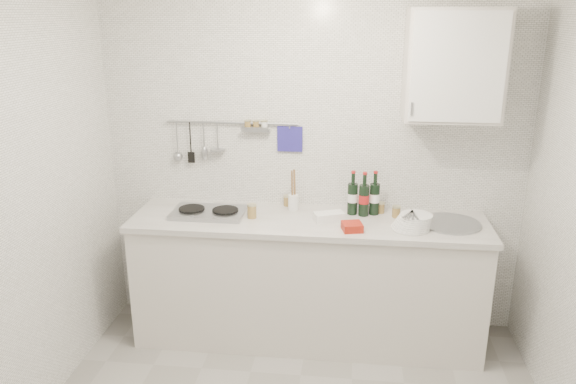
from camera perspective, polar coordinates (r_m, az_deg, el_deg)
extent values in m
cube|color=silver|center=(4.04, 2.48, 3.17)|extent=(3.00, 0.02, 2.50)
cube|color=silver|center=(3.23, -27.26, -2.69)|extent=(0.02, 2.80, 2.50)
cube|color=beige|center=(4.05, 2.00, -9.09)|extent=(2.40, 0.60, 0.88)
cube|color=silver|center=(3.86, 2.07, -2.99)|extent=(2.44, 0.64, 0.04)
cube|color=black|center=(4.25, 1.96, -13.65)|extent=(2.34, 0.52, 0.10)
cube|color=#93969B|center=(3.96, -8.08, -2.07)|extent=(0.50, 0.32, 0.03)
cylinder|color=black|center=(3.98, -9.76, -1.69)|extent=(0.18, 0.18, 0.01)
cylinder|color=black|center=(3.92, -6.39, -1.85)|extent=(0.18, 0.18, 0.01)
cylinder|color=#93969B|center=(3.90, 16.15, -3.10)|extent=(0.40, 0.40, 0.02)
cylinder|color=#93969B|center=(3.92, 16.08, -3.86)|extent=(0.34, 0.34, 0.10)
cylinder|color=#93969B|center=(4.03, -5.75, 7.01)|extent=(0.95, 0.02, 0.02)
cube|color=navy|center=(4.00, 0.19, 5.41)|extent=(0.18, 0.02, 0.18)
cube|color=beige|center=(3.78, 16.46, 12.26)|extent=(0.60, 0.35, 0.70)
cube|color=white|center=(3.61, 16.92, 11.97)|extent=(0.56, 0.01, 0.66)
cylinder|color=#93969B|center=(3.59, 12.47, 8.26)|extent=(0.01, 0.01, 0.08)
cylinder|color=#45619C|center=(4.04, -8.82, -1.84)|extent=(0.27, 0.27, 0.01)
cylinder|color=#45619C|center=(4.03, -8.74, -1.67)|extent=(0.27, 0.27, 0.01)
cylinder|color=white|center=(3.76, 12.32, -3.58)|extent=(0.25, 0.25, 0.01)
cylinder|color=white|center=(3.76, 12.41, -3.40)|extent=(0.25, 0.25, 0.01)
cylinder|color=white|center=(3.76, 12.49, -3.22)|extent=(0.24, 0.24, 0.01)
cylinder|color=white|center=(3.75, 12.58, -3.03)|extent=(0.23, 0.23, 0.01)
cylinder|color=white|center=(3.75, 12.67, -2.85)|extent=(0.23, 0.23, 0.01)
cylinder|color=white|center=(3.75, 12.76, -2.67)|extent=(0.22, 0.22, 0.01)
cylinder|color=white|center=(3.75, 12.84, -2.49)|extent=(0.22, 0.22, 0.01)
cylinder|color=white|center=(3.75, 12.93, -2.31)|extent=(0.21, 0.21, 0.01)
cube|color=white|center=(3.81, 4.19, -2.53)|extent=(0.22, 0.17, 0.06)
cube|color=#A91F12|center=(3.66, 6.52, -3.53)|extent=(0.15, 0.15, 0.05)
cylinder|color=white|center=(4.00, 0.53, -1.05)|extent=(0.07, 0.07, 0.11)
cylinder|color=olive|center=(3.96, 0.67, 0.83)|extent=(0.02, 0.05, 0.22)
cylinder|color=olive|center=(3.97, 0.42, 0.75)|extent=(0.02, 0.04, 0.20)
cylinder|color=olive|center=(4.09, -0.08, -0.94)|extent=(0.05, 0.05, 0.07)
cylinder|color=tan|center=(4.08, -0.08, -0.42)|extent=(0.06, 0.06, 0.01)
cylinder|color=olive|center=(4.00, 9.38, -1.64)|extent=(0.06, 0.06, 0.07)
cylinder|color=tan|center=(3.99, 9.41, -1.12)|extent=(0.06, 0.06, 0.01)
cylinder|color=olive|center=(3.94, 10.93, -2.04)|extent=(0.06, 0.06, 0.07)
cylinder|color=tan|center=(3.92, 10.97, -1.49)|extent=(0.06, 0.06, 0.01)
cylinder|color=olive|center=(3.86, -3.69, -2.00)|extent=(0.06, 0.06, 0.09)
cylinder|color=tan|center=(3.84, -3.70, -1.31)|extent=(0.07, 0.07, 0.01)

